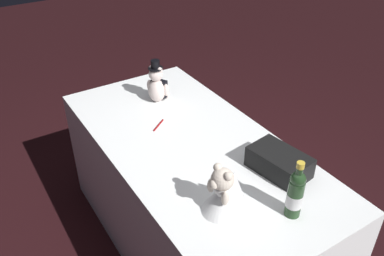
{
  "coord_description": "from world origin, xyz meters",
  "views": [
    {
      "loc": [
        1.51,
        -0.96,
        2.06
      ],
      "look_at": [
        0.0,
        0.0,
        0.89
      ],
      "focal_mm": 38.12,
      "sensor_mm": 36.0,
      "label": 1
    }
  ],
  "objects_px": {
    "teddy_bear_bride": "(225,191)",
    "signing_pen": "(159,125)",
    "teddy_bear_groom": "(157,85)",
    "champagne_bottle": "(295,193)",
    "gift_case_black": "(279,162)"
  },
  "relations": [
    {
      "from": "champagne_bottle",
      "to": "signing_pen",
      "type": "xyz_separation_m",
      "value": [
        -0.92,
        -0.15,
        -0.11
      ]
    },
    {
      "from": "teddy_bear_bride",
      "to": "gift_case_black",
      "type": "distance_m",
      "value": 0.38
    },
    {
      "from": "gift_case_black",
      "to": "teddy_bear_groom",
      "type": "bearing_deg",
      "value": -170.29
    },
    {
      "from": "champagne_bottle",
      "to": "gift_case_black",
      "type": "xyz_separation_m",
      "value": [
        -0.25,
        0.15,
        -0.06
      ]
    },
    {
      "from": "teddy_bear_bride",
      "to": "signing_pen",
      "type": "distance_m",
      "value": 0.75
    },
    {
      "from": "teddy_bear_groom",
      "to": "champagne_bottle",
      "type": "xyz_separation_m",
      "value": [
        1.19,
        0.01,
        0.01
      ]
    },
    {
      "from": "teddy_bear_groom",
      "to": "gift_case_black",
      "type": "distance_m",
      "value": 0.95
    },
    {
      "from": "teddy_bear_groom",
      "to": "teddy_bear_bride",
      "type": "bearing_deg",
      "value": -12.12
    },
    {
      "from": "teddy_bear_bride",
      "to": "gift_case_black",
      "type": "height_order",
      "value": "teddy_bear_bride"
    },
    {
      "from": "champagne_bottle",
      "to": "signing_pen",
      "type": "distance_m",
      "value": 0.94
    },
    {
      "from": "teddy_bear_bride",
      "to": "gift_case_black",
      "type": "relative_size",
      "value": 0.74
    },
    {
      "from": "teddy_bear_bride",
      "to": "champagne_bottle",
      "type": "xyz_separation_m",
      "value": [
        0.18,
        0.23,
        0.02
      ]
    },
    {
      "from": "champagne_bottle",
      "to": "gift_case_black",
      "type": "height_order",
      "value": "champagne_bottle"
    },
    {
      "from": "champagne_bottle",
      "to": "teddy_bear_bride",
      "type": "bearing_deg",
      "value": -128.75
    },
    {
      "from": "teddy_bear_groom",
      "to": "signing_pen",
      "type": "distance_m",
      "value": 0.31
    }
  ]
}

